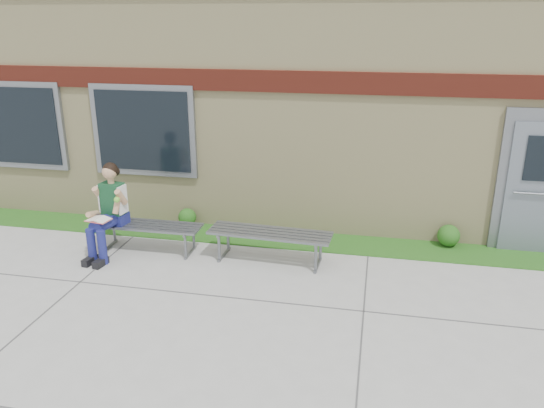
# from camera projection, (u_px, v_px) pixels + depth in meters

# --- Properties ---
(ground) EXTENTS (80.00, 80.00, 0.00)m
(ground) POSITION_uv_depth(u_px,v_px,m) (280.00, 324.00, 6.53)
(ground) COLOR #9E9E99
(ground) RESTS_ON ground
(grass_strip) EXTENTS (16.00, 0.80, 0.02)m
(grass_strip) POSITION_uv_depth(u_px,v_px,m) (309.00, 241.00, 8.93)
(grass_strip) COLOR #144512
(grass_strip) RESTS_ON ground
(school_building) EXTENTS (16.20, 6.22, 4.20)m
(school_building) POSITION_uv_depth(u_px,v_px,m) (332.00, 90.00, 11.37)
(school_building) COLOR beige
(school_building) RESTS_ON ground
(bench_left) EXTENTS (1.75, 0.49, 0.45)m
(bench_left) POSITION_uv_depth(u_px,v_px,m) (148.00, 230.00, 8.48)
(bench_left) COLOR slate
(bench_left) RESTS_ON ground
(bench_right) EXTENTS (1.91, 0.63, 0.49)m
(bench_right) POSITION_uv_depth(u_px,v_px,m) (270.00, 239.00, 8.10)
(bench_right) COLOR slate
(bench_right) RESTS_ON ground
(girl) EXTENTS (0.54, 0.94, 1.46)m
(girl) POSITION_uv_depth(u_px,v_px,m) (108.00, 210.00, 8.25)
(girl) COLOR navy
(girl) RESTS_ON ground
(shrub_mid) EXTENTS (0.32, 0.32, 0.32)m
(shrub_mid) POSITION_uv_depth(u_px,v_px,m) (187.00, 217.00, 9.53)
(shrub_mid) COLOR #144512
(shrub_mid) RESTS_ON grass_strip
(shrub_east) EXTENTS (0.36, 0.36, 0.36)m
(shrub_east) POSITION_uv_depth(u_px,v_px,m) (449.00, 236.00, 8.67)
(shrub_east) COLOR #144512
(shrub_east) RESTS_ON grass_strip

